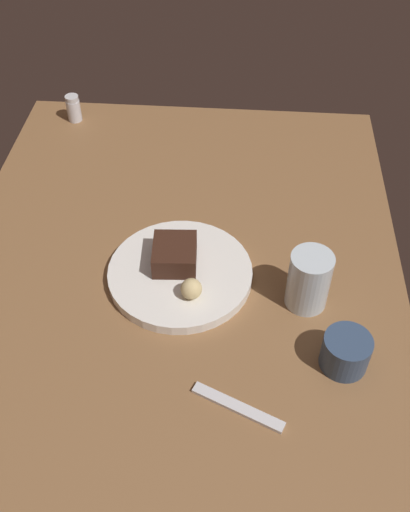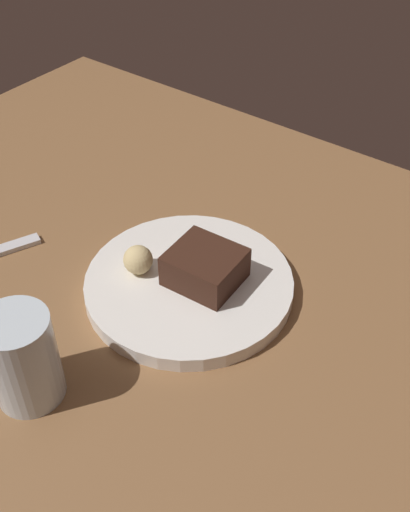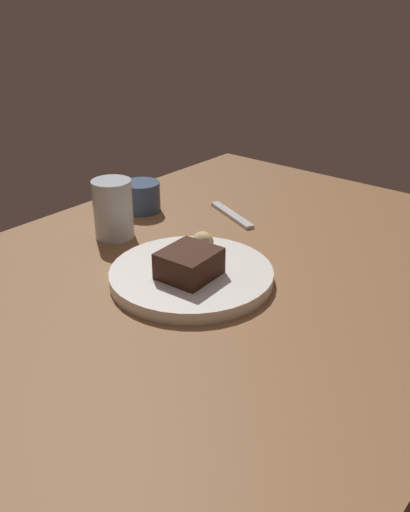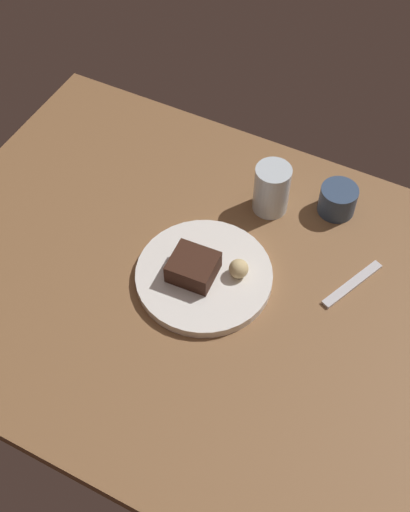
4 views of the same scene
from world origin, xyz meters
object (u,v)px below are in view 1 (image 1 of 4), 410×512
(bread_roll, at_px, (191,289))
(chocolate_cake_slice, at_px, (172,254))
(water_glass, at_px, (309,280))
(salt_shaker, at_px, (74,108))
(dessert_plate, at_px, (180,273))
(coffee_cup, at_px, (346,352))
(dessert_spoon, at_px, (238,407))

(bread_roll, bearing_deg, chocolate_cake_slice, 28.77)
(water_glass, bearing_deg, salt_shaker, 45.16)
(dessert_plate, bearing_deg, water_glass, -99.84)
(chocolate_cake_slice, height_order, coffee_cup, chocolate_cake_slice)
(salt_shaker, distance_m, dessert_spoon, 0.87)
(bread_roll, height_order, water_glass, water_glass)
(salt_shaker, xyz_separation_m, water_glass, (-0.53, -0.54, 0.02))
(salt_shaker, bearing_deg, chocolate_cake_slice, -148.27)
(bread_roll, distance_m, salt_shaker, 0.65)
(bread_roll, height_order, coffee_cup, coffee_cup)
(chocolate_cake_slice, xyz_separation_m, dessert_spoon, (-0.28, -0.13, -0.04))
(salt_shaker, relative_size, water_glass, 0.59)
(bread_roll, relative_size, coffee_cup, 0.49)
(coffee_cup, bearing_deg, bread_roll, 67.53)
(salt_shaker, bearing_deg, bread_roll, -148.66)
(dessert_plate, bearing_deg, dessert_spoon, -155.98)
(chocolate_cake_slice, xyz_separation_m, bread_roll, (-0.08, -0.04, -0.00))
(chocolate_cake_slice, bearing_deg, dessert_plate, -137.26)
(chocolate_cake_slice, xyz_separation_m, water_glass, (-0.06, -0.24, 0.01))
(coffee_cup, bearing_deg, salt_shaker, 41.90)
(chocolate_cake_slice, xyz_separation_m, salt_shaker, (0.48, 0.30, -0.01))
(water_glass, height_order, coffee_cup, water_glass)
(coffee_cup, relative_size, dessert_spoon, 0.51)
(dessert_plate, xyz_separation_m, bread_roll, (-0.06, -0.03, 0.03))
(bread_roll, height_order, dessert_spoon, bread_roll)
(dessert_plate, bearing_deg, chocolate_cake_slice, 42.74)
(chocolate_cake_slice, height_order, dessert_spoon, chocolate_cake_slice)
(dessert_plate, height_order, salt_shaker, salt_shaker)
(coffee_cup, bearing_deg, dessert_spoon, 119.71)
(dessert_plate, relative_size, water_glass, 2.38)
(dessert_plate, distance_m, salt_shaker, 0.58)
(chocolate_cake_slice, bearing_deg, salt_shaker, 31.73)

